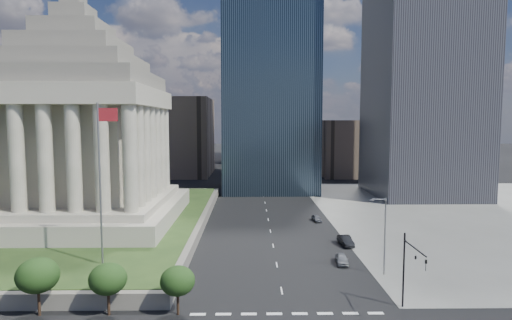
{
  "coord_description": "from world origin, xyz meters",
  "views": [
    {
      "loc": [
        -3.68,
        -27.98,
        19.57
      ],
      "look_at": [
        -3.03,
        16.62,
        15.55
      ],
      "focal_mm": 30.0,
      "sensor_mm": 36.0,
      "label": 1
    }
  ],
  "objects_px": {
    "traffic_signal_ne": "(410,264)",
    "street_lamp_north": "(384,231)",
    "flagpole": "(101,175)",
    "war_memorial": "(77,111)",
    "parked_sedan_mid": "(346,241)",
    "parked_sedan_near": "(342,259)",
    "parked_sedan_far": "(317,218)"
  },
  "relations": [
    {
      "from": "traffic_signal_ne",
      "to": "street_lamp_north",
      "type": "xyz_separation_m",
      "value": [
        0.83,
        11.3,
        0.41
      ]
    },
    {
      "from": "flagpole",
      "to": "traffic_signal_ne",
      "type": "relative_size",
      "value": 2.5
    },
    {
      "from": "traffic_signal_ne",
      "to": "flagpole",
      "type": "bearing_deg",
      "value": 163.29
    },
    {
      "from": "war_memorial",
      "to": "parked_sedan_mid",
      "type": "distance_m",
      "value": 50.94
    },
    {
      "from": "parked_sedan_near",
      "to": "street_lamp_north",
      "type": "bearing_deg",
      "value": -39.89
    },
    {
      "from": "war_memorial",
      "to": "parked_sedan_far",
      "type": "bearing_deg",
      "value": 8.58
    },
    {
      "from": "flagpole",
      "to": "street_lamp_north",
      "type": "height_order",
      "value": "flagpole"
    },
    {
      "from": "parked_sedan_mid",
      "to": "war_memorial",
      "type": "bearing_deg",
      "value": 162.34
    },
    {
      "from": "flagpole",
      "to": "parked_sedan_far",
      "type": "relative_size",
      "value": 5.53
    },
    {
      "from": "war_memorial",
      "to": "parked_sedan_near",
      "type": "bearing_deg",
      "value": -23.54
    },
    {
      "from": "war_memorial",
      "to": "parked_sedan_near",
      "type": "height_order",
      "value": "war_memorial"
    },
    {
      "from": "parked_sedan_mid",
      "to": "parked_sedan_far",
      "type": "distance_m",
      "value": 16.59
    },
    {
      "from": "war_memorial",
      "to": "flagpole",
      "type": "height_order",
      "value": "war_memorial"
    },
    {
      "from": "flagpole",
      "to": "traffic_signal_ne",
      "type": "xyz_separation_m",
      "value": [
        34.33,
        -10.3,
        -7.86
      ]
    },
    {
      "from": "traffic_signal_ne",
      "to": "parked_sedan_far",
      "type": "distance_m",
      "value": 41.24
    },
    {
      "from": "street_lamp_north",
      "to": "parked_sedan_far",
      "type": "bearing_deg",
      "value": 97.44
    },
    {
      "from": "street_lamp_north",
      "to": "parked_sedan_near",
      "type": "height_order",
      "value": "street_lamp_north"
    },
    {
      "from": "war_memorial",
      "to": "parked_sedan_far",
      "type": "xyz_separation_m",
      "value": [
        43.47,
        6.56,
        -20.78
      ]
    },
    {
      "from": "parked_sedan_near",
      "to": "parked_sedan_mid",
      "type": "xyz_separation_m",
      "value": [
        2.5,
        8.83,
        0.07
      ]
    },
    {
      "from": "war_memorial",
      "to": "traffic_signal_ne",
      "type": "distance_m",
      "value": 60.0
    },
    {
      "from": "traffic_signal_ne",
      "to": "street_lamp_north",
      "type": "height_order",
      "value": "street_lamp_north"
    },
    {
      "from": "parked_sedan_near",
      "to": "parked_sedan_far",
      "type": "bearing_deg",
      "value": 93.64
    },
    {
      "from": "flagpole",
      "to": "parked_sedan_mid",
      "type": "distance_m",
      "value": 38.24
    },
    {
      "from": "war_memorial",
      "to": "street_lamp_north",
      "type": "distance_m",
      "value": 54.92
    },
    {
      "from": "parked_sedan_mid",
      "to": "parked_sedan_far",
      "type": "relative_size",
      "value": 1.26
    },
    {
      "from": "flagpole",
      "to": "parked_sedan_mid",
      "type": "height_order",
      "value": "flagpole"
    },
    {
      "from": "parked_sedan_near",
      "to": "parked_sedan_far",
      "type": "xyz_separation_m",
      "value": [
        0.47,
        25.29,
        -0.06
      ]
    },
    {
      "from": "war_memorial",
      "to": "traffic_signal_ne",
      "type": "relative_size",
      "value": 4.88
    },
    {
      "from": "parked_sedan_mid",
      "to": "street_lamp_north",
      "type": "bearing_deg",
      "value": -87.43
    },
    {
      "from": "flagpole",
      "to": "street_lamp_north",
      "type": "distance_m",
      "value": 35.95
    },
    {
      "from": "street_lamp_north",
      "to": "parked_sedan_near",
      "type": "xyz_separation_m",
      "value": [
        -4.33,
        4.27,
        -4.98
      ]
    },
    {
      "from": "street_lamp_north",
      "to": "parked_sedan_far",
      "type": "distance_m",
      "value": 30.23
    }
  ]
}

